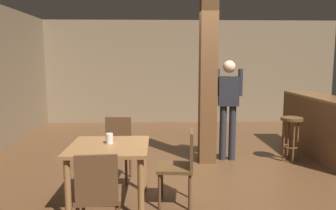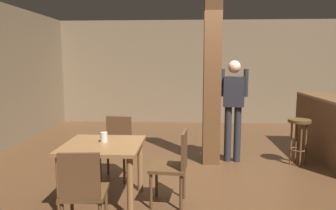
{
  "view_description": "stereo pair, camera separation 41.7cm",
  "coord_description": "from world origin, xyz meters",
  "px_view_note": "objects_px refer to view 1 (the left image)",
  "views": [
    {
      "loc": [
        -0.91,
        -4.57,
        1.72
      ],
      "look_at": [
        -0.75,
        0.15,
        1.07
      ],
      "focal_mm": 35.0,
      "sensor_mm": 36.0,
      "label": 1
    },
    {
      "loc": [
        -0.49,
        -4.57,
        1.72
      ],
      "look_at": [
        -0.75,
        0.15,
        1.07
      ],
      "focal_mm": 35.0,
      "sensor_mm": 36.0,
      "label": 2
    }
  ],
  "objects_px": {
    "dining_table": "(109,155)",
    "chair_east": "(182,163)",
    "chair_south": "(98,193)",
    "napkin_cup": "(109,138)",
    "bar_counter": "(317,125)",
    "chair_north": "(117,145)",
    "standing_person": "(228,103)",
    "bar_stool_near": "(291,128)"
  },
  "relations": [
    {
      "from": "dining_table",
      "to": "chair_east",
      "type": "height_order",
      "value": "chair_east"
    },
    {
      "from": "chair_south",
      "to": "napkin_cup",
      "type": "bearing_deg",
      "value": 91.43
    },
    {
      "from": "dining_table",
      "to": "bar_counter",
      "type": "xyz_separation_m",
      "value": [
        3.46,
        1.98,
        -0.06
      ]
    },
    {
      "from": "chair_east",
      "to": "chair_north",
      "type": "bearing_deg",
      "value": 135.76
    },
    {
      "from": "chair_north",
      "to": "standing_person",
      "type": "relative_size",
      "value": 0.52
    },
    {
      "from": "napkin_cup",
      "to": "bar_counter",
      "type": "bearing_deg",
      "value": 28.81
    },
    {
      "from": "chair_east",
      "to": "bar_stool_near",
      "type": "xyz_separation_m",
      "value": [
        1.99,
        1.62,
        0.07
      ]
    },
    {
      "from": "bar_stool_near",
      "to": "chair_east",
      "type": "bearing_deg",
      "value": -140.81
    },
    {
      "from": "chair_east",
      "to": "bar_stool_near",
      "type": "relative_size",
      "value": 1.17
    },
    {
      "from": "dining_table",
      "to": "standing_person",
      "type": "distance_m",
      "value": 2.53
    },
    {
      "from": "chair_east",
      "to": "bar_counter",
      "type": "relative_size",
      "value": 0.39
    },
    {
      "from": "dining_table",
      "to": "standing_person",
      "type": "bearing_deg",
      "value": 44.6
    },
    {
      "from": "napkin_cup",
      "to": "chair_north",
      "type": "bearing_deg",
      "value": 90.84
    },
    {
      "from": "standing_person",
      "to": "napkin_cup",
      "type": "bearing_deg",
      "value": -136.74
    },
    {
      "from": "dining_table",
      "to": "chair_south",
      "type": "relative_size",
      "value": 1.03
    },
    {
      "from": "napkin_cup",
      "to": "chair_south",
      "type": "bearing_deg",
      "value": -88.57
    },
    {
      "from": "chair_east",
      "to": "bar_counter",
      "type": "xyz_separation_m",
      "value": [
        2.6,
        1.98,
        0.04
      ]
    },
    {
      "from": "chair_north",
      "to": "napkin_cup",
      "type": "xyz_separation_m",
      "value": [
        0.01,
        -0.78,
        0.29
      ]
    },
    {
      "from": "chair_south",
      "to": "bar_stool_near",
      "type": "relative_size",
      "value": 1.17
    },
    {
      "from": "chair_east",
      "to": "napkin_cup",
      "type": "bearing_deg",
      "value": 175.16
    },
    {
      "from": "standing_person",
      "to": "bar_stool_near",
      "type": "xyz_separation_m",
      "value": [
        1.06,
        -0.13,
        -0.42
      ]
    },
    {
      "from": "chair_south",
      "to": "standing_person",
      "type": "distance_m",
      "value": 3.19
    },
    {
      "from": "chair_north",
      "to": "napkin_cup",
      "type": "height_order",
      "value": "chair_north"
    },
    {
      "from": "chair_north",
      "to": "standing_person",
      "type": "distance_m",
      "value": 2.07
    },
    {
      "from": "chair_north",
      "to": "bar_stool_near",
      "type": "distance_m",
      "value": 2.96
    },
    {
      "from": "bar_counter",
      "to": "chair_south",
      "type": "bearing_deg",
      "value": -140.56
    },
    {
      "from": "bar_counter",
      "to": "bar_stool_near",
      "type": "relative_size",
      "value": 2.96
    },
    {
      "from": "chair_east",
      "to": "napkin_cup",
      "type": "height_order",
      "value": "chair_east"
    },
    {
      "from": "napkin_cup",
      "to": "dining_table",
      "type": "bearing_deg",
      "value": -87.08
    },
    {
      "from": "bar_counter",
      "to": "bar_stool_near",
      "type": "xyz_separation_m",
      "value": [
        -0.61,
        -0.36,
        0.03
      ]
    },
    {
      "from": "standing_person",
      "to": "bar_counter",
      "type": "relative_size",
      "value": 0.76
    },
    {
      "from": "chair_south",
      "to": "chair_east",
      "type": "distance_m",
      "value": 1.19
    },
    {
      "from": "chair_south",
      "to": "chair_north",
      "type": "relative_size",
      "value": 1.0
    },
    {
      "from": "dining_table",
      "to": "napkin_cup",
      "type": "height_order",
      "value": "napkin_cup"
    },
    {
      "from": "napkin_cup",
      "to": "bar_counter",
      "type": "height_order",
      "value": "bar_counter"
    },
    {
      "from": "standing_person",
      "to": "chair_south",
      "type": "bearing_deg",
      "value": -124.08
    },
    {
      "from": "standing_person",
      "to": "bar_stool_near",
      "type": "relative_size",
      "value": 2.25
    },
    {
      "from": "dining_table",
      "to": "standing_person",
      "type": "height_order",
      "value": "standing_person"
    },
    {
      "from": "bar_stool_near",
      "to": "standing_person",
      "type": "bearing_deg",
      "value": 172.76
    },
    {
      "from": "chair_north",
      "to": "bar_stool_near",
      "type": "xyz_separation_m",
      "value": [
        2.86,
        0.77,
        0.07
      ]
    },
    {
      "from": "chair_south",
      "to": "bar_counter",
      "type": "distance_m",
      "value": 4.45
    },
    {
      "from": "dining_table",
      "to": "napkin_cup",
      "type": "bearing_deg",
      "value": 92.92
    }
  ]
}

